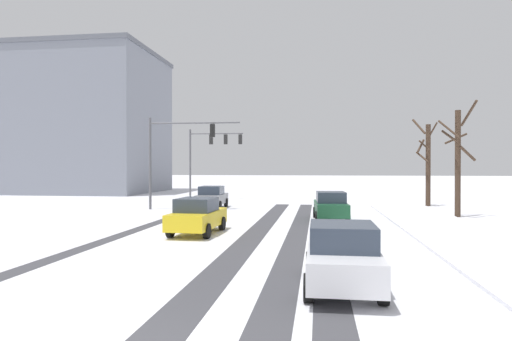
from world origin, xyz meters
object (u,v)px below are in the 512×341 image
traffic_signal_far_left (211,148)px  car_yellow_cab_third (197,216)px  car_grey_lead (212,197)px  traffic_signal_near_left (175,146)px  bare_tree_sidewalk_mid (458,158)px  car_white_fourth (342,256)px  office_building_far_left_block (36,123)px  bare_tree_sidewalk_far (427,161)px  car_dark_green_second (331,206)px

traffic_signal_far_left → car_yellow_cab_third: bearing=-78.0°
traffic_signal_far_left → car_grey_lead: bearing=-76.0°
traffic_signal_far_left → car_yellow_cab_third: traffic_signal_far_left is taller
traffic_signal_near_left → bare_tree_sidewalk_mid: bare_tree_sidewalk_mid is taller
car_yellow_cab_third → bare_tree_sidewalk_mid: (13.72, 8.67, 2.73)m
car_grey_lead → traffic_signal_far_left: bearing=104.0°
car_grey_lead → car_white_fourth: 21.97m
car_grey_lead → office_building_far_left_block: size_ratio=0.14×
car_yellow_cab_third → office_building_far_left_block: (-28.56, 30.49, 7.48)m
traffic_signal_near_left → bare_tree_sidewalk_far: 19.11m
traffic_signal_near_left → car_dark_green_second: traffic_signal_near_left is taller
traffic_signal_far_left → car_white_fourth: 31.21m
traffic_signal_far_left → car_grey_lead: (2.18, -8.78, -3.94)m
traffic_signal_far_left → bare_tree_sidewalk_mid: 21.93m
traffic_signal_near_left → car_yellow_cab_third: traffic_signal_near_left is taller
traffic_signal_far_left → traffic_signal_near_left: 10.02m
traffic_signal_near_left → car_grey_lead: traffic_signal_near_left is taller
car_dark_green_second → office_building_far_left_block: size_ratio=0.14×
car_grey_lead → car_dark_green_second: same height
car_white_fourth → office_building_far_left_block: bearing=131.7°
car_grey_lead → car_white_fourth: (8.24, -20.37, 0.00)m
traffic_signal_near_left → office_building_far_left_block: bearing=140.7°
traffic_signal_far_left → bare_tree_sidewalk_mid: size_ratio=0.93×
car_grey_lead → car_yellow_cab_third: size_ratio=0.99×
car_grey_lead → office_building_far_left_block: office_building_far_left_block is taller
car_dark_green_second → office_building_far_left_block: bearing=144.6°
car_grey_lead → bare_tree_sidewalk_far: size_ratio=0.61×
car_white_fourth → bare_tree_sidewalk_mid: size_ratio=0.59×
traffic_signal_far_left → bare_tree_sidewalk_far: bearing=-14.5°
car_dark_green_second → office_building_far_left_block: (-34.64, 24.58, 7.48)m
traffic_signal_near_left → car_grey_lead: bearing=27.7°
car_white_fourth → office_building_far_left_block: 52.43m
car_white_fourth → car_yellow_cab_third: bearing=125.9°
traffic_signal_near_left → car_dark_green_second: (10.71, -4.97, -3.64)m
car_dark_green_second → car_white_fourth: (-0.12, -14.16, 0.00)m
bare_tree_sidewalk_mid → bare_tree_sidewalk_far: bearing=90.2°
bare_tree_sidewalk_far → office_building_far_left_block: 44.86m
car_grey_lead → car_yellow_cab_third: 12.32m
car_grey_lead → traffic_signal_near_left: bearing=-152.3°
car_grey_lead → car_dark_green_second: (8.35, -6.21, 0.00)m
traffic_signal_far_left → car_white_fourth: size_ratio=1.58×
car_grey_lead → car_yellow_cab_third: same height
traffic_signal_near_left → office_building_far_left_block: size_ratio=0.22×
traffic_signal_near_left → bare_tree_sidewalk_mid: size_ratio=0.94×
car_yellow_cab_third → traffic_signal_far_left: bearing=102.0°
car_yellow_cab_third → office_building_far_left_block: size_ratio=0.14×
car_dark_green_second → car_white_fourth: 14.16m
car_dark_green_second → bare_tree_sidewalk_far: bearing=53.5°
traffic_signal_near_left → car_dark_green_second: 12.36m
traffic_signal_near_left → car_grey_lead: 4.51m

